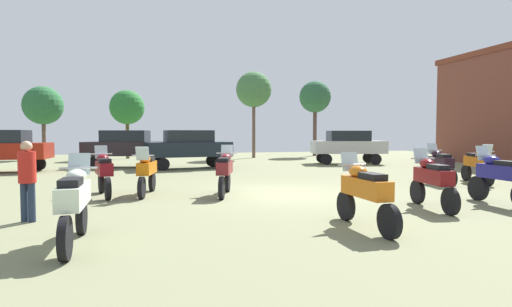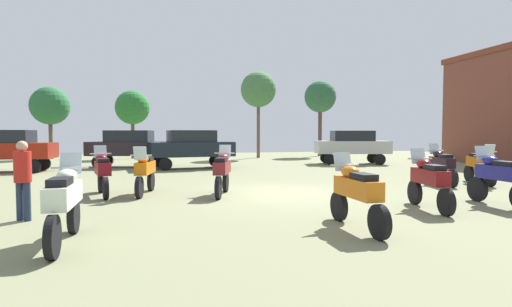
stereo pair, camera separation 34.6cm
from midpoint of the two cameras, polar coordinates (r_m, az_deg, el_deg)
The scene contains 19 objects.
ground_plane at distance 12.40m, azimuth 4.55°, elevation -5.72°, with size 44.00×52.00×0.02m.
motorcycle_1 at distance 12.47m, azimuth -14.67°, elevation -2.38°, with size 0.69×2.16×1.47m.
motorcycle_2 at distance 11.99m, azimuth 31.78°, elevation -2.84°, with size 0.62×2.14×1.51m.
motorcycle_3 at distance 12.60m, azimuth -20.18°, elevation -2.39°, with size 0.75×2.13×1.47m.
motorcycle_5 at distance 15.95m, azimuth 25.34°, elevation -1.44°, with size 0.73×2.17×1.46m.
motorcycle_7 at distance 8.02m, azimuth 15.27°, elevation -5.29°, with size 0.62×2.21×1.45m.
motorcycle_8 at distance 11.96m, azimuth -3.97°, elevation -2.47°, with size 0.80×2.07×1.49m.
motorcycle_9 at distance 10.63m, azimuth 24.17°, elevation -3.46°, with size 0.67×2.14×1.46m.
motorcycle_10 at distance 7.32m, azimuth -24.32°, elevation -6.09°, with size 0.62×2.25×1.49m.
motorcycle_11 at distance 16.78m, azimuth 29.66°, elevation -1.35°, with size 0.81×2.15×1.46m.
car_1 at distance 22.49m, azimuth -31.63°, elevation 0.73°, with size 4.36×1.94×2.00m.
car_2 at distance 23.08m, azimuth -17.08°, elevation 1.08°, with size 4.57×2.59×2.00m.
car_3 at distance 24.89m, azimuth 13.83°, elevation 1.24°, with size 4.58×2.65×2.00m.
car_4 at distance 21.31m, azimuth -8.67°, elevation 1.03°, with size 4.52×2.42×2.00m.
person_1 at distance 9.65m, azimuth -29.27°, elevation -2.60°, with size 0.44×0.44×1.69m.
tree_1 at distance 33.43m, azimuth 9.39°, elevation 7.84°, with size 2.57×2.57×6.11m.
tree_2 at distance 30.93m, azimuth -16.80°, elevation 6.21°, with size 2.48×2.48×4.98m.
tree_3 at distance 32.47m, azimuth -26.89°, elevation 6.01°, with size 2.71×2.71×5.18m.
tree_5 at distance 30.55m, azimuth 0.66°, elevation 8.99°, with size 2.66×2.66×6.47m.
Camera 2 is at (-3.47, -11.75, 1.86)m, focal length 28.23 mm.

